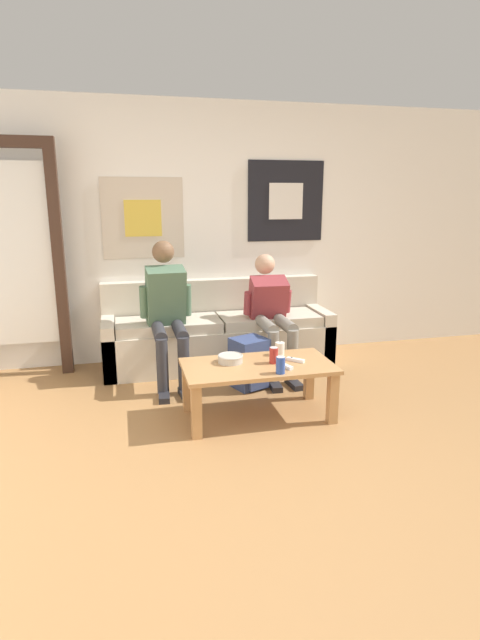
# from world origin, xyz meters

# --- Properties ---
(ground_plane) EXTENTS (18.00, 18.00, 0.00)m
(ground_plane) POSITION_xyz_m (0.00, 0.00, 0.00)
(ground_plane) COLOR #9E7042
(wall_back) EXTENTS (10.00, 0.07, 2.55)m
(wall_back) POSITION_xyz_m (0.00, 2.47, 1.28)
(wall_back) COLOR white
(wall_back) RESTS_ON ground_plane
(door_frame) EXTENTS (1.00, 0.10, 2.15)m
(door_frame) POSITION_xyz_m (-1.87, 2.26, 1.20)
(door_frame) COLOR #382319
(door_frame) RESTS_ON ground_plane
(couch) EXTENTS (2.24, 0.66, 0.82)m
(couch) POSITION_xyz_m (0.03, 2.14, 0.29)
(couch) COLOR beige
(couch) RESTS_ON ground_plane
(coffee_table) EXTENTS (1.13, 0.59, 0.42)m
(coffee_table) POSITION_xyz_m (0.09, 0.85, 0.35)
(coffee_table) COLOR #B27F4C
(coffee_table) RESTS_ON ground_plane
(person_seated_adult) EXTENTS (0.47, 0.85, 1.26)m
(person_seated_adult) POSITION_xyz_m (-0.49, 1.80, 0.68)
(person_seated_adult) COLOR #2D2D33
(person_seated_adult) RESTS_ON ground_plane
(person_seated_teen) EXTENTS (0.47, 0.88, 1.11)m
(person_seated_teen) POSITION_xyz_m (0.48, 1.79, 0.61)
(person_seated_teen) COLOR gray
(person_seated_teen) RESTS_ON ground_plane
(backpack) EXTENTS (0.36, 0.36, 0.44)m
(backpack) POSITION_xyz_m (0.18, 1.46, 0.21)
(backpack) COLOR navy
(backpack) RESTS_ON ground_plane
(ceramic_bowl) EXTENTS (0.19, 0.19, 0.06)m
(ceramic_bowl) POSITION_xyz_m (-0.11, 0.95, 0.46)
(ceramic_bowl) COLOR #B7B2A8
(ceramic_bowl) RESTS_ON coffee_table
(pillar_candle) EXTENTS (0.07, 0.07, 0.11)m
(pillar_candle) POSITION_xyz_m (0.32, 1.04, 0.47)
(pillar_candle) COLOR silver
(pillar_candle) RESTS_ON coffee_table
(drink_can_blue) EXTENTS (0.07, 0.07, 0.12)m
(drink_can_blue) POSITION_xyz_m (0.19, 0.63, 0.48)
(drink_can_blue) COLOR #28479E
(drink_can_blue) RESTS_ON coffee_table
(drink_can_red) EXTENTS (0.07, 0.07, 0.12)m
(drink_can_red) POSITION_xyz_m (0.21, 0.86, 0.48)
(drink_can_red) COLOR maroon
(drink_can_red) RESTS_ON coffee_table
(game_controller_near_left) EXTENTS (0.13, 0.12, 0.03)m
(game_controller_near_left) POSITION_xyz_m (0.38, 0.85, 0.43)
(game_controller_near_left) COLOR white
(game_controller_near_left) RESTS_ON coffee_table
(game_controller_near_right) EXTENTS (0.08, 0.15, 0.03)m
(game_controller_near_right) POSITION_xyz_m (0.26, 0.74, 0.43)
(game_controller_near_right) COLOR white
(game_controller_near_right) RESTS_ON coffee_table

